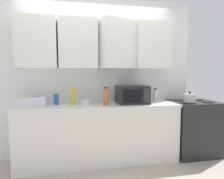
{
  "coord_description": "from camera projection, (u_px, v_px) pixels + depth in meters",
  "views": [
    {
      "loc": [
        -0.38,
        -3.23,
        1.39
      ],
      "look_at": [
        0.21,
        -0.25,
        1.12
      ],
      "focal_mm": 31.13,
      "sensor_mm": 36.0,
      "label": 1
    }
  ],
  "objects": [
    {
      "name": "wall_back_with_cabinets",
      "position": [
        97.0,
        61.0,
        3.15
      ],
      "size": [
        3.31,
        0.52,
        2.6
      ],
      "color": "white",
      "rests_on": "ground_plane"
    },
    {
      "name": "counter_run",
      "position": [
        99.0,
        133.0,
        3.02
      ],
      "size": [
        2.44,
        0.63,
        0.9
      ],
      "color": "white",
      "rests_on": "ground_plane"
    },
    {
      "name": "stove_range",
      "position": [
        193.0,
        127.0,
        3.32
      ],
      "size": [
        0.76,
        0.64,
        0.91
      ],
      "color": "black",
      "rests_on": "ground_plane"
    },
    {
      "name": "kettle",
      "position": [
        190.0,
        98.0,
        3.1
      ],
      "size": [
        0.19,
        0.19,
        0.17
      ],
      "color": "#B2B2B7",
      "rests_on": "stove_range"
    },
    {
      "name": "microwave",
      "position": [
        132.0,
        94.0,
        3.07
      ],
      "size": [
        0.48,
        0.37,
        0.28
      ],
      "color": "black",
      "rests_on": "counter_run"
    },
    {
      "name": "dish_rack",
      "position": [
        33.0,
        102.0,
        2.79
      ],
      "size": [
        0.38,
        0.3,
        0.12
      ],
      "primitive_type": "cube",
      "color": "silver",
      "rests_on": "counter_run"
    },
    {
      "name": "bottle_yellow_mustard",
      "position": [
        73.0,
        97.0,
        2.9
      ],
      "size": [
        0.06,
        0.06,
        0.28
      ],
      "color": "gold",
      "rests_on": "counter_run"
    },
    {
      "name": "bottle_spice_jar",
      "position": [
        106.0,
        97.0,
        2.86
      ],
      "size": [
        0.08,
        0.08,
        0.27
      ],
      "color": "#BC6638",
      "rests_on": "counter_run"
    },
    {
      "name": "bottle_white_jar",
      "position": [
        155.0,
        95.0,
        3.33
      ],
      "size": [
        0.06,
        0.06,
        0.21
      ],
      "color": "white",
      "rests_on": "counter_run"
    },
    {
      "name": "bottle_blue_cleaner",
      "position": [
        56.0,
        99.0,
        2.95
      ],
      "size": [
        0.07,
        0.07,
        0.18
      ],
      "color": "#2D56B7",
      "rests_on": "counter_run"
    },
    {
      "name": "bowl_ceramic_small",
      "position": [
        86.0,
        102.0,
        3.02
      ],
      "size": [
        0.2,
        0.2,
        0.06
      ],
      "primitive_type": "cylinder",
      "color": "silver",
      "rests_on": "counter_run"
    }
  ]
}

